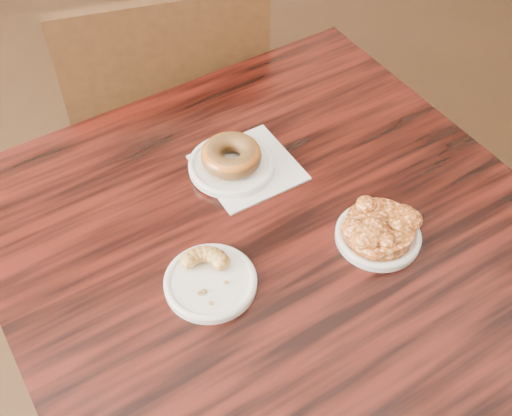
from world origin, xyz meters
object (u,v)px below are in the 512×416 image
object	(u,v)px
cafe_table	(274,345)
glazed_donut	(231,155)
apple_fritter	(380,226)
cruller_fragment	(210,275)
chair_far	(163,106)

from	to	relation	value
cafe_table	glazed_donut	distance (m)	0.45
cafe_table	apple_fritter	bearing A→B (deg)	-33.59
apple_fritter	cruller_fragment	distance (m)	0.29
glazed_donut	cruller_fragment	world-z (taller)	glazed_donut
cafe_table	chair_far	xyz separation A→B (m)	(-0.08, 0.76, 0.08)
chair_far	cruller_fragment	bearing A→B (deg)	87.00
chair_far	glazed_donut	distance (m)	0.67
cruller_fragment	chair_far	bearing A→B (deg)	86.30
cafe_table	cruller_fragment	distance (m)	0.43
glazed_donut	apple_fritter	bearing A→B (deg)	-49.83
glazed_donut	chair_far	bearing A→B (deg)	94.70
apple_fritter	cafe_table	bearing A→B (deg)	161.75
cafe_table	cruller_fragment	size ratio (longest dim) A/B	9.20
apple_fritter	cruller_fragment	size ratio (longest dim) A/B	1.63
chair_far	cruller_fragment	world-z (taller)	chair_far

